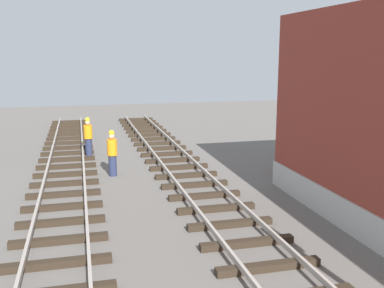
{
  "coord_description": "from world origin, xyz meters",
  "views": [
    {
      "loc": [
        -2.89,
        -3.98,
        4.82
      ],
      "look_at": [
        0.4,
        9.0,
        2.12
      ],
      "focal_mm": 41.76,
      "sensor_mm": 36.0,
      "label": 1
    }
  ],
  "objects": [
    {
      "name": "track_worker_foreground",
      "position": [
        -2.56,
        17.67,
        0.93
      ],
      "size": [
        0.4,
        0.4,
        1.87
      ],
      "color": "#262D4C",
      "rests_on": "ground"
    },
    {
      "name": "track_worker_distant",
      "position": [
        -1.71,
        13.71,
        0.93
      ],
      "size": [
        0.4,
        0.4,
        1.87
      ],
      "color": "#262D4C",
      "rests_on": "ground"
    }
  ]
}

